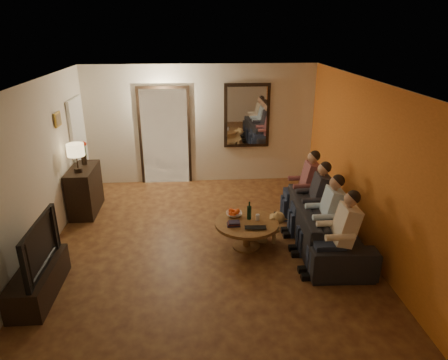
{
  "coord_description": "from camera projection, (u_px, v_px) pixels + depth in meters",
  "views": [
    {
      "loc": [
        -0.14,
        -5.59,
        3.36
      ],
      "look_at": [
        0.3,
        0.3,
        1.05
      ],
      "focal_mm": 32.0,
      "sensor_mm": 36.0,
      "label": 1
    }
  ],
  "objects": [
    {
      "name": "floor",
      "position": [
        207.0,
        248.0,
        6.43
      ],
      "size": [
        5.0,
        6.0,
        0.01
      ],
      "primitive_type": "cube",
      "color": "#482013",
      "rests_on": "ground"
    },
    {
      "name": "ceiling",
      "position": [
        204.0,
        84.0,
        5.48
      ],
      "size": [
        5.0,
        6.0,
        0.01
      ],
      "primitive_type": "cube",
      "color": "white",
      "rests_on": "back_wall"
    },
    {
      "name": "back_wall",
      "position": [
        201.0,
        125.0,
        8.74
      ],
      "size": [
        5.0,
        0.02,
        2.6
      ],
      "primitive_type": "cube",
      "color": "beige",
      "rests_on": "floor"
    },
    {
      "name": "front_wall",
      "position": [
        217.0,
        302.0,
        3.17
      ],
      "size": [
        5.0,
        0.02,
        2.6
      ],
      "primitive_type": "cube",
      "color": "beige",
      "rests_on": "floor"
    },
    {
      "name": "left_wall",
      "position": [
        33.0,
        177.0,
        5.78
      ],
      "size": [
        0.02,
        6.0,
        2.6
      ],
      "primitive_type": "cube",
      "color": "beige",
      "rests_on": "floor"
    },
    {
      "name": "right_wall",
      "position": [
        368.0,
        168.0,
        6.13
      ],
      "size": [
        0.02,
        6.0,
        2.6
      ],
      "primitive_type": "cube",
      "color": "beige",
      "rests_on": "floor"
    },
    {
      "name": "orange_accent",
      "position": [
        367.0,
        168.0,
        6.13
      ],
      "size": [
        0.01,
        6.0,
        2.6
      ],
      "primitive_type": "cube",
      "color": "orange",
      "rests_on": "right_wall"
    },
    {
      "name": "kitchen_doorway",
      "position": [
        165.0,
        137.0,
        8.76
      ],
      "size": [
        1.0,
        0.06,
        2.1
      ],
      "primitive_type": "cube",
      "color": "#FFE0A5",
      "rests_on": "floor"
    },
    {
      "name": "door_trim",
      "position": [
        165.0,
        137.0,
        8.75
      ],
      "size": [
        1.12,
        0.04,
        2.22
      ],
      "primitive_type": "cube",
      "color": "black",
      "rests_on": "floor"
    },
    {
      "name": "fridge_glimpse",
      "position": [
        177.0,
        143.0,
        8.83
      ],
      "size": [
        0.45,
        0.03,
        1.7
      ],
      "primitive_type": "cube",
      "color": "silver",
      "rests_on": "floor"
    },
    {
      "name": "mirror_frame",
      "position": [
        247.0,
        116.0,
        8.7
      ],
      "size": [
        1.0,
        0.05,
        1.4
      ],
      "primitive_type": "cube",
      "color": "black",
      "rests_on": "back_wall"
    },
    {
      "name": "mirror_glass",
      "position": [
        247.0,
        116.0,
        8.67
      ],
      "size": [
        0.86,
        0.02,
        1.26
      ],
      "primitive_type": "cube",
      "color": "white",
      "rests_on": "back_wall"
    },
    {
      "name": "white_door",
      "position": [
        80.0,
        149.0,
        8.02
      ],
      "size": [
        0.06,
        0.85,
        2.04
      ],
      "primitive_type": "cube",
      "color": "white",
      "rests_on": "floor"
    },
    {
      "name": "framed_art",
      "position": [
        58.0,
        119.0,
        6.79
      ],
      "size": [
        0.03,
        0.28,
        0.24
      ],
      "primitive_type": "cube",
      "color": "#B28C33",
      "rests_on": "left_wall"
    },
    {
      "name": "art_canvas",
      "position": [
        58.0,
        119.0,
        6.79
      ],
      "size": [
        0.01,
        0.22,
        0.18
      ],
      "primitive_type": "cube",
      "color": "brown",
      "rests_on": "left_wall"
    },
    {
      "name": "dresser",
      "position": [
        85.0,
        190.0,
        7.54
      ],
      "size": [
        0.45,
        0.99,
        0.88
      ],
      "primitive_type": "cube",
      "color": "black",
      "rests_on": "floor"
    },
    {
      "name": "table_lamp",
      "position": [
        77.0,
        158.0,
        7.07
      ],
      "size": [
        0.3,
        0.3,
        0.54
      ],
      "primitive_type": null,
      "color": "beige",
      "rests_on": "dresser"
    },
    {
      "name": "flower_vase",
      "position": [
        83.0,
        153.0,
        7.5
      ],
      "size": [
        0.14,
        0.14,
        0.44
      ],
      "primitive_type": null,
      "color": "red",
      "rests_on": "dresser"
    },
    {
      "name": "tv_stand",
      "position": [
        39.0,
        281.0,
        5.25
      ],
      "size": [
        0.45,
        1.22,
        0.41
      ],
      "primitive_type": "cube",
      "color": "black",
      "rests_on": "floor"
    },
    {
      "name": "tv",
      "position": [
        32.0,
        246.0,
        5.06
      ],
      "size": [
        1.14,
        0.15,
        0.66
      ],
      "primitive_type": "imported",
      "rotation": [
        0.0,
        0.0,
        1.57
      ],
      "color": "black",
      "rests_on": "tv_stand"
    },
    {
      "name": "sofa",
      "position": [
        325.0,
        224.0,
        6.47
      ],
      "size": [
        2.42,
        1.05,
        0.69
      ],
      "primitive_type": "imported",
      "rotation": [
        0.0,
        0.0,
        1.52
      ],
      "color": "black",
      "rests_on": "floor"
    },
    {
      "name": "person_a",
      "position": [
        340.0,
        238.0,
        5.53
      ],
      "size": [
        0.6,
        0.4,
        1.2
      ],
      "primitive_type": null,
      "color": "tan",
      "rests_on": "sofa"
    },
    {
      "name": "person_b",
      "position": [
        326.0,
        218.0,
        6.09
      ],
      "size": [
        0.6,
        0.4,
        1.2
      ],
      "primitive_type": null,
      "color": "tan",
      "rests_on": "sofa"
    },
    {
      "name": "person_c",
      "position": [
        315.0,
        202.0,
        6.65
      ],
      "size": [
        0.6,
        0.4,
        1.2
      ],
      "primitive_type": null,
      "color": "tan",
      "rests_on": "sofa"
    },
    {
      "name": "person_d",
      "position": [
        306.0,
        188.0,
        7.2
      ],
      "size": [
        0.6,
        0.4,
        1.2
      ],
      "primitive_type": null,
      "color": "tan",
      "rests_on": "sofa"
    },
    {
      "name": "dog",
      "position": [
        265.0,
        226.0,
        6.54
      ],
      "size": [
        0.6,
        0.35,
        0.56
      ],
      "primitive_type": null,
      "rotation": [
        0.0,
        0.0,
        -0.21
      ],
      "color": "tan",
      "rests_on": "floor"
    },
    {
      "name": "coffee_table",
      "position": [
        246.0,
        234.0,
        6.38
      ],
      "size": [
        1.13,
        1.13,
        0.45
      ],
      "primitive_type": "cylinder",
      "rotation": [
        0.0,
        0.0,
        -0.12
      ],
      "color": "brown",
      "rests_on": "floor"
    },
    {
      "name": "bowl",
      "position": [
        234.0,
        214.0,
        6.48
      ],
      "size": [
        0.26,
        0.26,
        0.06
      ],
      "primitive_type": "imported",
      "color": "white",
      "rests_on": "coffee_table"
    },
    {
      "name": "oranges",
      "position": [
        234.0,
        210.0,
        6.45
      ],
      "size": [
        0.2,
        0.2,
        0.08
      ],
      "primitive_type": null,
      "color": "#EF4C14",
      "rests_on": "bowl"
    },
    {
      "name": "wine_bottle",
      "position": [
        249.0,
        210.0,
        6.34
      ],
      "size": [
        0.07,
        0.07,
        0.31
      ],
      "primitive_type": null,
      "color": "black",
      "rests_on": "coffee_table"
    },
    {
      "name": "wine_glass",
      "position": [
        258.0,
        217.0,
        6.34
      ],
      "size": [
        0.06,
        0.06,
        0.1
      ],
      "primitive_type": "cylinder",
      "color": "silver",
      "rests_on": "coffee_table"
    },
    {
      "name": "book_stack",
      "position": [
        234.0,
        223.0,
        6.18
      ],
      "size": [
        0.2,
        0.15,
        0.07
      ],
      "primitive_type": null,
      "color": "black",
      "rests_on": "coffee_table"
    },
    {
      "name": "laptop",
      "position": [
        256.0,
        229.0,
        6.04
      ],
      "size": [
        0.34,
        0.23,
        0.03
      ],
      "primitive_type": "imported",
      "rotation": [
        0.0,
        0.0,
        -0.07
      ],
      "color": "black",
      "rests_on": "coffee_table"
    }
  ]
}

